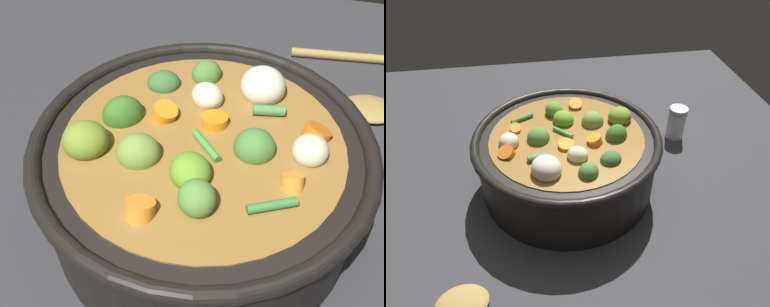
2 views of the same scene
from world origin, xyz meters
TOP-DOWN VIEW (x-y plane):
  - ground_plane at (0.00, 0.00)m, footprint 1.10×1.10m
  - cooking_pot at (0.00, -0.00)m, footprint 0.34×0.34m
  - salt_shaker at (0.26, 0.11)m, footprint 0.04×0.04m

SIDE VIEW (x-z plane):
  - ground_plane at x=0.00m, z-range 0.00..0.00m
  - salt_shaker at x=0.26m, z-range 0.00..0.08m
  - cooking_pot at x=0.00m, z-range -0.01..0.13m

